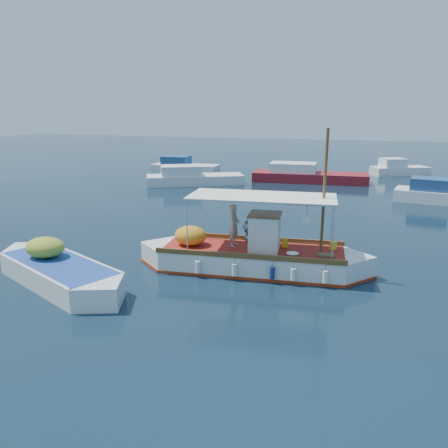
% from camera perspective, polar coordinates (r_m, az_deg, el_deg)
% --- Properties ---
extents(ground, '(160.00, 160.00, 0.00)m').
position_cam_1_polar(ground, '(17.07, 4.29, -5.85)').
color(ground, black).
rests_on(ground, ground).
extents(fishing_caique, '(9.07, 3.12, 5.56)m').
position_cam_1_polar(fishing_caique, '(16.86, 3.53, -4.33)').
color(fishing_caique, white).
rests_on(fishing_caique, ground).
extents(dinghy, '(6.51, 3.90, 1.74)m').
position_cam_1_polar(dinghy, '(16.67, -20.84, -6.00)').
color(dinghy, white).
rests_on(dinghy, ground).
extents(bg_boat_nw, '(8.10, 5.81, 1.80)m').
position_cam_1_polar(bg_boat_nw, '(36.33, -4.19, 5.92)').
color(bg_boat_nw, silver).
rests_on(bg_boat_nw, ground).
extents(bg_boat_n, '(9.80, 3.54, 1.80)m').
position_cam_1_polar(bg_boat_n, '(38.40, 10.68, 6.18)').
color(bg_boat_n, maroon).
rests_on(bg_boat_n, ground).
extents(bg_boat_ne, '(6.47, 3.19, 1.80)m').
position_cam_1_polar(bg_boat_ne, '(32.38, 26.57, 3.35)').
color(bg_boat_ne, silver).
rests_on(bg_boat_ne, ground).
extents(bg_boat_far_w, '(6.60, 2.64, 1.80)m').
position_cam_1_polar(bg_boat_far_w, '(43.64, -5.30, 7.36)').
color(bg_boat_far_w, silver).
rests_on(bg_boat_far_w, ground).
extents(bg_boat_far_n, '(5.56, 4.10, 1.80)m').
position_cam_1_polar(bg_boat_far_n, '(44.79, 21.80, 6.57)').
color(bg_boat_far_n, silver).
rests_on(bg_boat_far_n, ground).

